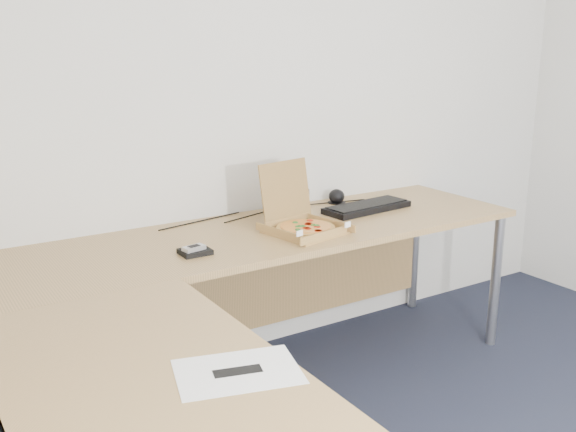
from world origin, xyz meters
TOP-DOWN VIEW (x-y plane):
  - desk at (-0.82, 0.97)m, footprint 2.50×2.20m
  - pizza_box at (-0.36, 1.30)m, footprint 0.29×0.33m
  - drinking_glass at (-0.19, 1.56)m, footprint 0.07×0.07m
  - keyboard at (0.12, 1.45)m, footprint 0.48×0.20m
  - wallet at (-0.89, 1.27)m, footprint 0.12×0.10m
  - phone at (-0.90, 1.26)m, footprint 0.09×0.06m
  - paper_sheet at (-1.20, 0.34)m, footprint 0.36×0.30m
  - dome_speaker at (0.08, 1.65)m, footprint 0.09×0.09m
  - cable_bundle at (-0.35, 1.68)m, footprint 0.55×0.11m

SIDE VIEW (x-z plane):
  - desk at x=-0.82m, z-range 0.34..1.07m
  - paper_sheet at x=-1.20m, z-range 0.73..0.73m
  - cable_bundle at x=-0.35m, z-range 0.73..0.74m
  - wallet at x=-0.89m, z-range 0.73..0.75m
  - keyboard at x=0.12m, z-range 0.73..0.76m
  - phone at x=-0.90m, z-range 0.75..0.77m
  - pizza_box at x=-0.36m, z-range 0.62..0.91m
  - dome_speaker at x=0.08m, z-range 0.73..0.81m
  - drinking_glass at x=-0.19m, z-range 0.73..0.85m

